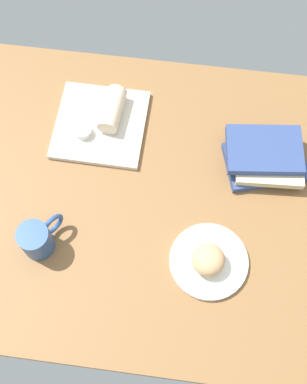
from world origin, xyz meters
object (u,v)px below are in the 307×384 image
Objects in this scene: breakfast_wrap at (112,109)px; coffee_mug at (37,239)px; square_plate at (100,125)px; book_stack at (266,158)px; scone_pastry at (208,260)px; sauce_cup at (83,132)px; round_plate at (209,261)px.

breakfast_wrap is 1.12× the size of coffee_mug.
book_stack reaches higher than square_plate.
scone_pastry is at bearing -48.05° from breakfast_wrap.
sauce_cup is at bearing 139.10° from scone_pastry.
book_stack is 2.10× the size of coffee_mug.
square_plate is 5.44× the size of sauce_cup.
coffee_mug reaches higher than scone_pastry.
round_plate is 4.32× the size of sauce_cup.
coffee_mug reaches higher than square_plate.
scone_pastry reaches higher than round_plate.
breakfast_wrap is 44.60cm from book_stack.
breakfast_wrap is (-30.87, 39.13, 3.73)cm from round_plate.
breakfast_wrap reaches higher than sauce_cup.
round_plate is at bearing -47.19° from breakfast_wrap.
square_plate is at bearing 133.48° from round_plate.
scone_pastry is 42.78cm from coffee_mug.
book_stack is 63.96cm from coffee_mug.
round_plate is 49.99cm from breakfast_wrap.
scone_pastry is at bearing 0.41° from coffee_mug.
square_plate is 2.15× the size of coffee_mug.
round_plate is 49.71cm from sauce_cup.
coffee_mug is at bearing -103.89° from square_plate.
round_plate is 0.81× the size of book_stack.
sauce_cup is 0.35× the size of breakfast_wrap.
coffee_mug is (-42.78, -0.30, 0.48)cm from scone_pastry.
square_plate is (-33.65, 36.62, -3.56)cm from scone_pastry.
sauce_cup is 50.86cm from book_stack.
breakfast_wrap is at bearing 45.14° from square_plate.
scone_pastry reaches higher than sauce_cup.
sauce_cup is 0.19× the size of book_stack.
breakfast_wrap is at bearing 127.41° from scone_pastry.
breakfast_wrap reaches higher than round_plate.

